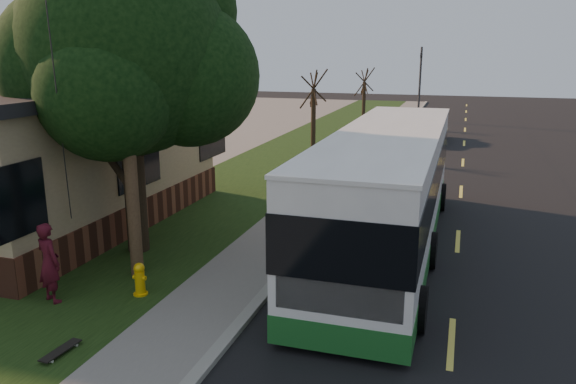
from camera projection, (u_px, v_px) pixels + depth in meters
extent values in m
plane|color=black|center=(251.00, 314.00, 11.62)|extent=(120.00, 120.00, 0.00)
cube|color=black|center=(460.00, 205.00, 19.69)|extent=(8.00, 80.00, 0.01)
cube|color=gray|center=(348.00, 195.00, 20.84)|extent=(0.25, 80.00, 0.12)
cube|color=slate|center=(322.00, 193.00, 21.14)|extent=(2.00, 80.00, 0.08)
cube|color=black|center=(236.00, 187.00, 22.16)|extent=(5.00, 80.00, 0.07)
cube|color=slate|center=(29.00, 171.00, 25.08)|extent=(15.00, 80.00, 0.04)
cylinder|color=yellow|center=(140.00, 283.00, 12.29)|extent=(0.22, 0.22, 0.55)
sphere|color=yellow|center=(139.00, 268.00, 12.20)|extent=(0.24, 0.24, 0.24)
cylinder|color=yellow|center=(140.00, 278.00, 12.26)|extent=(0.30, 0.10, 0.10)
cylinder|color=yellow|center=(140.00, 278.00, 12.26)|extent=(0.10, 0.18, 0.10)
cylinder|color=yellow|center=(141.00, 294.00, 12.35)|extent=(0.32, 0.32, 0.04)
cylinder|color=#473321|center=(124.00, 84.00, 12.37)|extent=(0.30, 0.30, 9.00)
cylinder|color=#2D2D30|center=(60.00, 123.00, 11.81)|extent=(2.52, 3.21, 7.60)
cylinder|color=black|center=(134.00, 177.00, 14.64)|extent=(0.56, 0.56, 4.00)
sphere|color=black|center=(125.00, 51.00, 13.85)|extent=(5.20, 5.20, 5.20)
sphere|color=black|center=(189.00, 76.00, 14.14)|extent=(3.60, 3.60, 3.60)
sphere|color=black|center=(75.00, 64.00, 13.90)|extent=(3.80, 3.80, 3.80)
sphere|color=black|center=(107.00, 92.00, 12.78)|extent=(3.20, 3.20, 3.20)
sphere|color=black|center=(134.00, 36.00, 15.22)|extent=(3.40, 3.40, 3.40)
sphere|color=black|center=(179.00, 11.00, 14.45)|extent=(3.00, 3.00, 3.00)
cylinder|color=black|center=(313.00, 121.00, 28.85)|extent=(0.24, 0.24, 3.30)
cylinder|color=black|center=(314.00, 89.00, 28.44)|extent=(1.38, 0.57, 2.01)
cylinder|color=black|center=(314.00, 89.00, 28.44)|extent=(0.74, 1.21, 1.58)
cylinder|color=black|center=(314.00, 89.00, 28.44)|extent=(0.65, 1.05, 1.95)
cylinder|color=black|center=(314.00, 89.00, 28.44)|extent=(1.28, 0.53, 1.33)
cylinder|color=black|center=(314.00, 89.00, 28.44)|extent=(0.75, 1.21, 1.70)
cylinder|color=black|center=(364.00, 103.00, 39.83)|extent=(0.24, 0.24, 3.03)
cylinder|color=black|center=(364.00, 82.00, 39.45)|extent=(1.38, 0.57, 2.01)
cylinder|color=black|center=(364.00, 82.00, 39.45)|extent=(0.74, 1.21, 1.58)
cylinder|color=black|center=(364.00, 82.00, 39.45)|extent=(0.65, 1.05, 1.95)
cylinder|color=black|center=(364.00, 82.00, 39.45)|extent=(1.28, 0.53, 1.33)
cylinder|color=black|center=(364.00, 82.00, 39.45)|extent=(0.75, 1.21, 1.70)
cylinder|color=#2D2D30|center=(420.00, 84.00, 42.22)|extent=(0.16, 0.16, 5.50)
imported|color=black|center=(421.00, 61.00, 41.78)|extent=(0.18, 0.22, 1.10)
cube|color=silver|center=(388.00, 183.00, 14.90)|extent=(2.52, 12.08, 2.72)
cube|color=#1B5E23|center=(386.00, 233.00, 15.25)|extent=(2.54, 12.10, 0.55)
cube|color=black|center=(388.00, 176.00, 14.85)|extent=(2.56, 12.12, 1.11)
cube|color=black|center=(339.00, 271.00, 9.39)|extent=(2.22, 0.06, 1.61)
cube|color=yellow|center=(341.00, 192.00, 9.06)|extent=(1.61, 0.06, 0.35)
cube|color=#FFF2CC|center=(295.00, 328.00, 9.88)|extent=(0.25, 0.04, 0.15)
cube|color=#FFF2CC|center=(381.00, 340.00, 9.44)|extent=(0.25, 0.04, 0.15)
cube|color=silver|center=(390.00, 131.00, 14.56)|extent=(2.57, 12.13, 0.08)
cylinder|color=black|center=(294.00, 292.00, 11.52)|extent=(0.28, 0.93, 0.93)
cylinder|color=black|center=(419.00, 309.00, 10.79)|extent=(0.28, 0.93, 0.93)
cylinder|color=black|center=(332.00, 240.00, 14.69)|extent=(0.28, 0.93, 0.93)
cylinder|color=black|center=(431.00, 250.00, 13.95)|extent=(0.28, 0.93, 0.93)
cylinder|color=black|center=(367.00, 191.00, 19.71)|extent=(0.28, 0.93, 0.93)
cylinder|color=black|center=(441.00, 197.00, 18.98)|extent=(0.28, 0.93, 0.93)
imported|color=#450D19|center=(49.00, 263.00, 11.83)|extent=(0.75, 0.62, 1.75)
cube|color=black|center=(61.00, 350.00, 9.94)|extent=(0.28, 0.87, 0.02)
cylinder|color=silver|center=(48.00, 361.00, 9.68)|extent=(0.20, 0.07, 0.05)
cylinder|color=silver|center=(73.00, 344.00, 10.21)|extent=(0.20, 0.07, 0.05)
cube|color=black|center=(102.00, 184.00, 19.98)|extent=(1.73, 1.57, 1.21)
cube|color=black|center=(100.00, 167.00, 19.82)|extent=(1.80, 1.64, 0.08)
imported|color=black|center=(425.00, 128.00, 33.09)|extent=(2.48, 5.08, 1.67)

